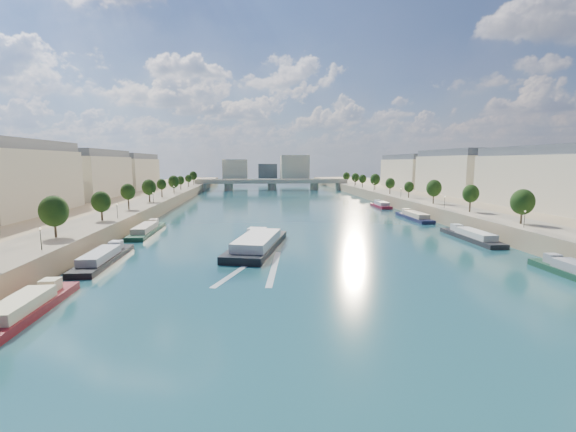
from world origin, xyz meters
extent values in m
plane|color=#0D2E3A|center=(0.00, 100.00, 0.00)|extent=(700.00, 700.00, 0.00)
cube|color=#9E8460|center=(-72.00, 100.00, 2.50)|extent=(44.00, 520.00, 5.00)
cube|color=#9E8460|center=(72.00, 100.00, 2.50)|extent=(44.00, 520.00, 5.00)
cube|color=gray|center=(-57.00, 100.00, 5.05)|extent=(14.00, 520.00, 0.10)
cube|color=gray|center=(57.00, 100.00, 5.05)|extent=(14.00, 520.00, 0.10)
cylinder|color=#382B1E|center=(-55.00, 42.00, 6.91)|extent=(0.50, 0.50, 3.82)
ellipsoid|color=black|center=(-55.00, 42.00, 10.50)|extent=(4.80, 4.80, 5.52)
cylinder|color=#382B1E|center=(-55.00, 66.00, 6.91)|extent=(0.50, 0.50, 3.82)
ellipsoid|color=black|center=(-55.00, 66.00, 10.50)|extent=(4.80, 4.80, 5.52)
cylinder|color=#382B1E|center=(-55.00, 90.00, 6.91)|extent=(0.50, 0.50, 3.82)
ellipsoid|color=black|center=(-55.00, 90.00, 10.50)|extent=(4.80, 4.80, 5.52)
cylinder|color=#382B1E|center=(-55.00, 114.00, 6.91)|extent=(0.50, 0.50, 3.82)
ellipsoid|color=black|center=(-55.00, 114.00, 10.50)|extent=(4.80, 4.80, 5.52)
cylinder|color=#382B1E|center=(-55.00, 138.00, 6.91)|extent=(0.50, 0.50, 3.82)
ellipsoid|color=black|center=(-55.00, 138.00, 10.50)|extent=(4.80, 4.80, 5.52)
cylinder|color=#382B1E|center=(-55.00, 162.00, 6.91)|extent=(0.50, 0.50, 3.82)
ellipsoid|color=black|center=(-55.00, 162.00, 10.50)|extent=(4.80, 4.80, 5.52)
cylinder|color=#382B1E|center=(-55.00, 186.00, 6.91)|extent=(0.50, 0.50, 3.82)
ellipsoid|color=black|center=(-55.00, 186.00, 10.50)|extent=(4.80, 4.80, 5.52)
cylinder|color=#382B1E|center=(-55.00, 210.00, 6.91)|extent=(0.50, 0.50, 3.82)
ellipsoid|color=black|center=(-55.00, 210.00, 10.50)|extent=(4.80, 4.80, 5.52)
cylinder|color=#382B1E|center=(-55.00, 234.00, 6.91)|extent=(0.50, 0.50, 3.82)
ellipsoid|color=black|center=(-55.00, 234.00, 10.50)|extent=(4.80, 4.80, 5.52)
cylinder|color=#382B1E|center=(55.00, 50.00, 6.91)|extent=(0.50, 0.50, 3.82)
ellipsoid|color=black|center=(55.00, 50.00, 10.50)|extent=(4.80, 4.80, 5.52)
cylinder|color=#382B1E|center=(55.00, 74.00, 6.91)|extent=(0.50, 0.50, 3.82)
ellipsoid|color=black|center=(55.00, 74.00, 10.50)|extent=(4.80, 4.80, 5.52)
cylinder|color=#382B1E|center=(55.00, 98.00, 6.91)|extent=(0.50, 0.50, 3.82)
ellipsoid|color=black|center=(55.00, 98.00, 10.50)|extent=(4.80, 4.80, 5.52)
cylinder|color=#382B1E|center=(55.00, 122.00, 6.91)|extent=(0.50, 0.50, 3.82)
ellipsoid|color=black|center=(55.00, 122.00, 10.50)|extent=(4.80, 4.80, 5.52)
cylinder|color=#382B1E|center=(55.00, 146.00, 6.91)|extent=(0.50, 0.50, 3.82)
ellipsoid|color=black|center=(55.00, 146.00, 10.50)|extent=(4.80, 4.80, 5.52)
cylinder|color=#382B1E|center=(55.00, 170.00, 6.91)|extent=(0.50, 0.50, 3.82)
ellipsoid|color=black|center=(55.00, 170.00, 10.50)|extent=(4.80, 4.80, 5.52)
cylinder|color=#382B1E|center=(55.00, 194.00, 6.91)|extent=(0.50, 0.50, 3.82)
ellipsoid|color=black|center=(55.00, 194.00, 10.50)|extent=(4.80, 4.80, 5.52)
cylinder|color=#382B1E|center=(55.00, 218.00, 6.91)|extent=(0.50, 0.50, 3.82)
ellipsoid|color=black|center=(55.00, 218.00, 10.50)|extent=(4.80, 4.80, 5.52)
cylinder|color=#382B1E|center=(55.00, 242.00, 6.91)|extent=(0.50, 0.50, 3.82)
ellipsoid|color=black|center=(55.00, 242.00, 10.50)|extent=(4.80, 4.80, 5.52)
cylinder|color=black|center=(-52.50, 30.00, 7.00)|extent=(0.14, 0.14, 4.00)
sphere|color=#FFE5B2|center=(-52.50, 30.00, 9.10)|extent=(0.36, 0.36, 0.36)
cylinder|color=black|center=(-52.50, 70.00, 7.00)|extent=(0.14, 0.14, 4.00)
sphere|color=#FFE5B2|center=(-52.50, 70.00, 9.10)|extent=(0.36, 0.36, 0.36)
cylinder|color=black|center=(-52.50, 110.00, 7.00)|extent=(0.14, 0.14, 4.00)
sphere|color=#FFE5B2|center=(-52.50, 110.00, 9.10)|extent=(0.36, 0.36, 0.36)
cylinder|color=black|center=(-52.50, 150.00, 7.00)|extent=(0.14, 0.14, 4.00)
sphere|color=#FFE5B2|center=(-52.50, 150.00, 9.10)|extent=(0.36, 0.36, 0.36)
cylinder|color=black|center=(-52.50, 190.00, 7.00)|extent=(0.14, 0.14, 4.00)
sphere|color=#FFE5B2|center=(-52.50, 190.00, 9.10)|extent=(0.36, 0.36, 0.36)
cylinder|color=black|center=(52.50, 45.00, 7.00)|extent=(0.14, 0.14, 4.00)
sphere|color=#FFE5B2|center=(52.50, 45.00, 9.10)|extent=(0.36, 0.36, 0.36)
cylinder|color=black|center=(52.50, 85.00, 7.00)|extent=(0.14, 0.14, 4.00)
sphere|color=#FFE5B2|center=(52.50, 85.00, 9.10)|extent=(0.36, 0.36, 0.36)
cylinder|color=black|center=(52.50, 125.00, 7.00)|extent=(0.14, 0.14, 4.00)
sphere|color=#FFE5B2|center=(52.50, 125.00, 9.10)|extent=(0.36, 0.36, 0.36)
cylinder|color=black|center=(52.50, 165.00, 7.00)|extent=(0.14, 0.14, 4.00)
sphere|color=#FFE5B2|center=(52.50, 165.00, 9.10)|extent=(0.36, 0.36, 0.36)
cylinder|color=black|center=(52.50, 205.00, 7.00)|extent=(0.14, 0.14, 4.00)
sphere|color=#FFE5B2|center=(52.50, 205.00, 9.10)|extent=(0.36, 0.36, 0.36)
cube|color=beige|center=(-85.00, 83.00, 15.00)|extent=(16.00, 52.00, 20.00)
cube|color=#474C54|center=(-85.00, 83.00, 26.60)|extent=(14.72, 50.44, 3.20)
cube|color=beige|center=(-85.00, 141.00, 15.00)|extent=(16.00, 52.00, 20.00)
cube|color=#474C54|center=(-85.00, 141.00, 26.60)|extent=(14.72, 50.44, 3.20)
cube|color=beige|center=(-85.00, 199.00, 15.00)|extent=(16.00, 52.00, 20.00)
cube|color=#474C54|center=(-85.00, 199.00, 26.60)|extent=(14.72, 50.44, 3.20)
cube|color=beige|center=(85.00, 83.00, 15.00)|extent=(16.00, 52.00, 20.00)
cube|color=#474C54|center=(85.00, 83.00, 26.60)|extent=(14.72, 50.44, 3.20)
cube|color=beige|center=(85.00, 141.00, 15.00)|extent=(16.00, 52.00, 20.00)
cube|color=#474C54|center=(85.00, 141.00, 26.60)|extent=(14.72, 50.44, 3.20)
cube|color=beige|center=(85.00, 199.00, 15.00)|extent=(16.00, 52.00, 20.00)
cube|color=#474C54|center=(85.00, 199.00, 26.60)|extent=(14.72, 50.44, 3.20)
cube|color=beige|center=(-30.00, 310.00, 14.00)|extent=(22.00, 18.00, 18.00)
cube|color=beige|center=(25.00, 320.00, 16.00)|extent=(26.00, 20.00, 22.00)
cube|color=#474C54|center=(0.00, 335.00, 12.00)|extent=(18.00, 16.00, 14.00)
cube|color=#C1B79E|center=(0.00, 244.46, 6.20)|extent=(112.00, 11.00, 2.20)
cube|color=#C1B79E|center=(0.00, 239.46, 7.70)|extent=(112.00, 0.80, 0.90)
cube|color=#C1B79E|center=(0.00, 249.46, 7.70)|extent=(112.00, 0.80, 0.90)
cylinder|color=#C1B79E|center=(-32.00, 244.46, 2.50)|extent=(6.40, 6.40, 5.00)
cylinder|color=#C1B79E|center=(0.00, 244.46, 2.50)|extent=(6.40, 6.40, 5.00)
cylinder|color=#C1B79E|center=(32.00, 244.46, 2.50)|extent=(6.40, 6.40, 5.00)
cube|color=#C1B79E|center=(-52.00, 244.46, 2.50)|extent=(6.00, 12.00, 5.00)
cube|color=#C1B79E|center=(52.00, 244.46, 2.50)|extent=(6.00, 12.00, 5.00)
cube|color=black|center=(-12.90, 49.77, 0.55)|extent=(16.77, 33.35, 2.29)
cube|color=white|center=(-12.90, 47.21, 2.72)|extent=(12.41, 22.06, 2.06)
cube|color=white|center=(-12.90, 59.40, 2.59)|extent=(5.39, 4.86, 1.80)
cube|color=silver|center=(-16.10, 32.77, 0.02)|extent=(10.53, 24.67, 0.04)
cube|color=silver|center=(-9.70, 32.77, 0.02)|extent=(4.46, 25.94, 0.04)
cube|color=maroon|center=(-45.50, 12.02, 0.30)|extent=(5.00, 21.24, 1.80)
cube|color=beige|center=(-45.50, 10.32, 2.00)|extent=(4.10, 11.68, 1.60)
cube|color=beige|center=(-45.50, 18.40, 2.10)|extent=(2.50, 2.55, 1.80)
cube|color=black|center=(-45.50, 39.96, 0.30)|extent=(5.00, 24.91, 1.80)
cube|color=#A5A8B0|center=(-45.50, 37.97, 2.00)|extent=(4.10, 13.70, 1.60)
cube|color=#A5A8B0|center=(-45.50, 47.43, 2.10)|extent=(2.50, 2.99, 1.80)
cube|color=#1C4831|center=(-45.50, 73.60, 0.30)|extent=(5.00, 26.70, 1.80)
cube|color=beige|center=(-45.50, 71.46, 2.00)|extent=(4.10, 14.69, 1.60)
cube|color=beige|center=(-45.50, 81.61, 2.10)|extent=(2.50, 3.20, 1.80)
cube|color=#183C29|center=(45.50, 21.42, 0.30)|extent=(5.00, 18.06, 1.80)
cube|color=gray|center=(45.50, 26.84, 2.10)|extent=(2.50, 2.17, 1.80)
cube|color=black|center=(45.50, 55.81, 0.30)|extent=(5.00, 25.24, 1.80)
cube|color=silver|center=(45.50, 53.79, 2.00)|extent=(4.10, 13.88, 1.60)
cube|color=silver|center=(45.50, 63.38, 2.10)|extent=(2.50, 3.03, 1.80)
cube|color=#1B1D3D|center=(45.50, 93.64, 0.30)|extent=(5.00, 24.56, 1.80)
cube|color=beige|center=(45.50, 91.68, 2.00)|extent=(4.10, 13.51, 1.60)
cube|color=beige|center=(45.50, 101.01, 2.10)|extent=(2.50, 2.95, 1.80)
cube|color=maroon|center=(45.50, 131.20, 0.30)|extent=(5.00, 17.69, 1.80)
cube|color=#AAAFB6|center=(45.50, 129.78, 2.00)|extent=(4.10, 9.73, 1.60)
cube|color=#AAAFB6|center=(45.50, 136.50, 2.10)|extent=(2.50, 2.12, 1.80)
camera|label=1|loc=(-13.63, -42.67, 21.19)|focal=24.00mm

